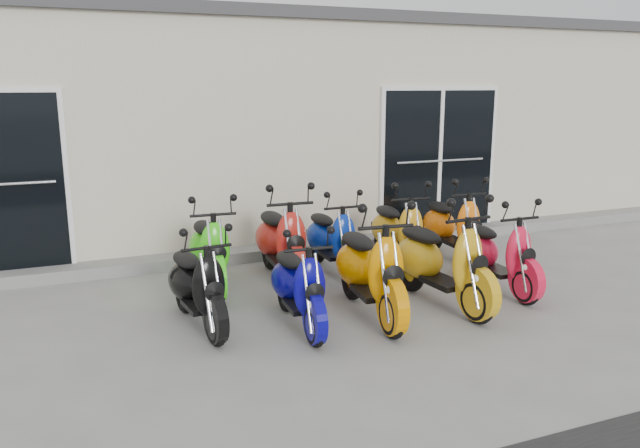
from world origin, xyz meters
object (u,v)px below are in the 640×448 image
(scooter_front_blue, at_px, (298,274))
(scooter_front_black, at_px, (196,274))
(scooter_front_orange_a, at_px, (370,256))
(scooter_back_green, at_px, (209,239))
(scooter_back_extra, at_px, (453,217))
(scooter_front_red, at_px, (497,243))
(scooter_back_yellow, at_px, (398,222))
(scooter_back_blue, at_px, (332,229))
(scooter_front_orange_b, at_px, (442,249))
(scooter_back_red, at_px, (281,230))

(scooter_front_blue, bearing_deg, scooter_front_black, 161.75)
(scooter_front_black, relative_size, scooter_front_orange_a, 0.86)
(scooter_front_blue, xyz_separation_m, scooter_back_green, (-0.54, 1.52, 0.04))
(scooter_front_blue, relative_size, scooter_back_extra, 0.93)
(scooter_front_orange_a, height_order, scooter_front_red, scooter_front_orange_a)
(scooter_back_yellow, relative_size, scooter_back_extra, 1.00)
(scooter_front_blue, height_order, scooter_back_yellow, scooter_back_yellow)
(scooter_front_black, relative_size, scooter_front_blue, 1.01)
(scooter_front_blue, relative_size, scooter_back_blue, 0.98)
(scooter_front_orange_b, relative_size, scooter_back_extra, 1.08)
(scooter_back_green, bearing_deg, scooter_back_blue, 4.47)
(scooter_front_blue, relative_size, scooter_front_red, 0.96)
(scooter_front_black, xyz_separation_m, scooter_back_extra, (3.71, 1.16, 0.04))
(scooter_back_red, xyz_separation_m, scooter_back_extra, (2.48, 0.06, -0.05))
(scooter_front_orange_b, relative_size, scooter_back_blue, 1.14)
(scooter_back_yellow, bearing_deg, scooter_back_green, -174.94)
(scooter_front_red, bearing_deg, scooter_back_extra, 77.65)
(scooter_front_black, bearing_deg, scooter_back_blue, 25.22)
(scooter_front_orange_b, distance_m, scooter_back_yellow, 1.56)
(scooter_back_green, bearing_deg, scooter_front_blue, -67.46)
(scooter_front_orange_b, relative_size, scooter_back_yellow, 1.08)
(scooter_front_red, xyz_separation_m, scooter_back_green, (-3.04, 1.34, 0.02))
(scooter_back_yellow, bearing_deg, scooter_front_red, -62.40)
(scooter_front_orange_b, height_order, scooter_front_red, scooter_front_orange_b)
(scooter_front_orange_b, height_order, scooter_back_green, scooter_front_orange_b)
(scooter_back_blue, distance_m, scooter_back_extra, 1.78)
(scooter_front_red, height_order, scooter_back_green, scooter_back_green)
(scooter_front_blue, height_order, scooter_front_red, scooter_front_red)
(scooter_front_red, distance_m, scooter_back_red, 2.53)
(scooter_front_orange_b, xyz_separation_m, scooter_back_blue, (-0.61, 1.57, -0.08))
(scooter_back_red, distance_m, scooter_back_yellow, 1.63)
(scooter_front_orange_a, bearing_deg, scooter_back_blue, 86.51)
(scooter_front_blue, distance_m, scooter_front_red, 2.51)
(scooter_front_orange_a, xyz_separation_m, scooter_front_orange_b, (0.85, 0.00, -0.00))
(scooter_front_blue, bearing_deg, scooter_back_blue, 59.98)
(scooter_front_orange_b, relative_size, scooter_back_red, 1.00)
(scooter_back_green, bearing_deg, scooter_front_black, -104.98)
(scooter_front_orange_a, relative_size, scooter_back_red, 1.01)
(scooter_front_black, bearing_deg, scooter_front_blue, -27.99)
(scooter_front_black, distance_m, scooter_front_orange_b, 2.57)
(scooter_front_black, distance_m, scooter_back_blue, 2.28)
(scooter_front_black, height_order, scooter_front_blue, scooter_front_black)
(scooter_back_green, xyz_separation_m, scooter_back_blue, (1.56, 0.04, -0.03))
(scooter_front_orange_a, relative_size, scooter_front_red, 1.12)
(scooter_front_blue, height_order, scooter_front_orange_a, scooter_front_orange_a)
(scooter_front_orange_b, distance_m, scooter_back_extra, 1.92)
(scooter_front_orange_b, height_order, scooter_back_blue, scooter_front_orange_b)
(scooter_back_blue, height_order, scooter_back_yellow, scooter_back_yellow)
(scooter_back_red, distance_m, scooter_back_extra, 2.48)
(scooter_back_red, relative_size, scooter_back_blue, 1.14)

